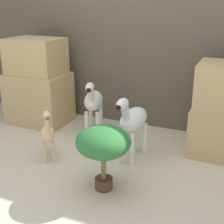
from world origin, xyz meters
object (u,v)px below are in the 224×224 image
Objects in this scene: zebra_right at (132,120)px; giraffe_figurine at (48,132)px; potted_palm_front at (103,144)px; zebra_left at (93,102)px.

giraffe_figurine is (-0.76, -0.34, -0.12)m from zebra_right.
potted_palm_front is at bearing -19.03° from giraffe_figurine.
zebra_left is (-0.61, 0.36, 0.00)m from zebra_right.
giraffe_figurine reaches higher than potted_palm_front.
zebra_right is 0.84m from giraffe_figurine.
zebra_right is 1.21× the size of giraffe_figurine.
potted_palm_front is (0.71, -0.25, 0.12)m from giraffe_figurine.
zebra_right is 0.71m from zebra_left.
zebra_left is 1.21× the size of giraffe_figurine.
zebra_left is at bearing 148.98° from zebra_right.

